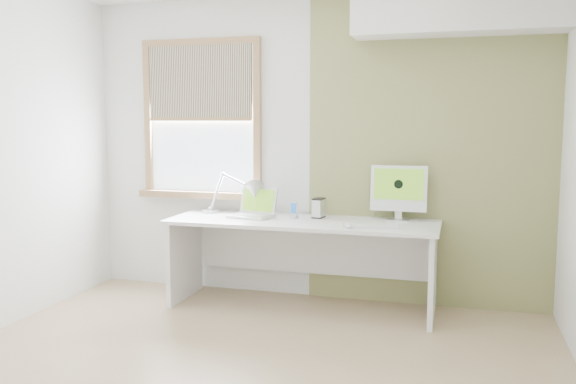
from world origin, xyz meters
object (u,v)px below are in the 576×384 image
(desk, at_px, (304,242))
(external_drive, at_px, (319,208))
(laptop, at_px, (254,209))
(imac, at_px, (399,190))
(desk_lamp, at_px, (246,193))

(desk, relative_size, external_drive, 13.31)
(desk, height_order, external_drive, external_drive)
(laptop, height_order, external_drive, laptop)
(laptop, distance_m, imac, 1.22)
(desk, bearing_deg, external_drive, 46.42)
(desk_lamp, height_order, imac, imac)
(imac, bearing_deg, external_drive, -174.43)
(laptop, height_order, imac, imac)
(desk_lamp, bearing_deg, external_drive, 2.69)
(desk, bearing_deg, imac, 12.77)
(laptop, distance_m, external_drive, 0.55)
(desk_lamp, xyz_separation_m, imac, (1.29, 0.09, 0.06))
(desk, relative_size, desk_lamp, 3.48)
(desk_lamp, distance_m, laptop, 0.17)
(desk, relative_size, laptop, 5.44)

